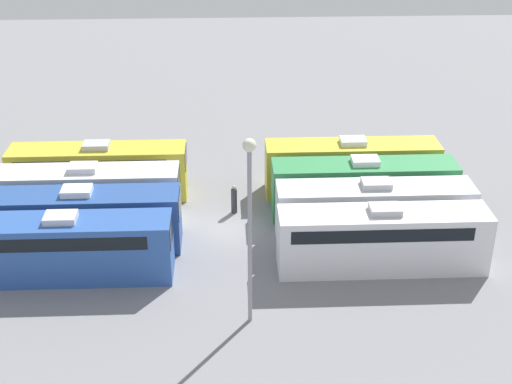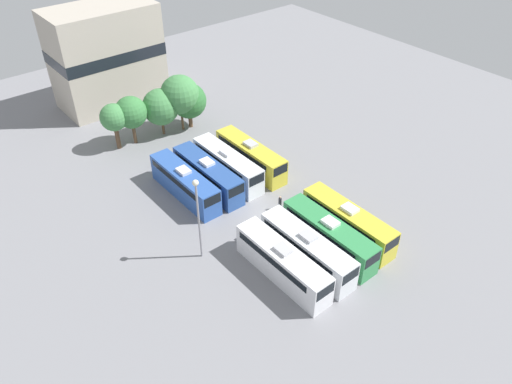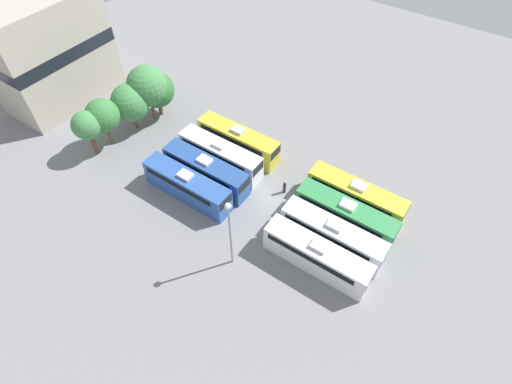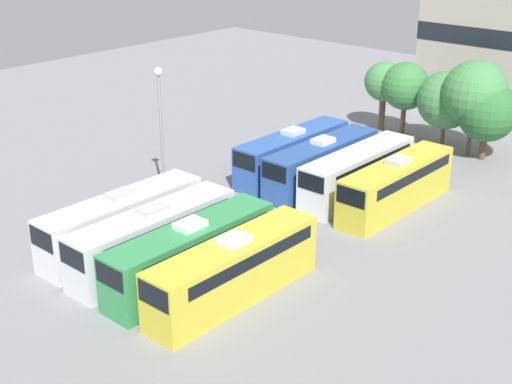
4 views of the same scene
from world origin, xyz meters
The scene contains 17 objects.
ground_plane centered at (0.00, 0.00, 0.00)m, with size 109.14×109.14×0.00m, color gray.
bus_0 centered at (-4.46, -8.17, 1.82)m, with size 2.46×11.03×3.67m.
bus_1 centered at (-1.42, -8.31, 1.82)m, with size 2.46×11.03×3.67m.
bus_2 centered at (1.66, -8.26, 1.82)m, with size 2.46×11.03×3.67m.
bus_3 centered at (4.69, -8.04, 1.82)m, with size 2.46×11.03×3.67m.
bus_4 centered at (-4.62, 8.33, 1.82)m, with size 2.46×11.03×3.67m.
bus_5 centered at (-1.61, 8.06, 1.82)m, with size 2.46×11.03×3.67m.
bus_6 centered at (1.41, 8.26, 1.82)m, with size 2.46×11.03×3.67m.
bus_7 centered at (4.73, 8.00, 1.82)m, with size 2.46×11.03×3.67m.
worker_person centered at (2.08, -0.51, 0.86)m, with size 0.36×0.36×1.84m.
light_pole centered at (-8.82, -1.08, 6.17)m, with size 0.60×0.60×9.33m.
tree_0 centered at (-5.76, 22.66, 4.47)m, with size 3.54×3.54×6.31m.
tree_1 centered at (-3.44, 22.47, 4.52)m, with size 4.21×4.21×6.65m.
tree_2 centered at (0.71, 22.13, 4.09)m, with size 4.91×4.91×6.55m.
tree_3 centered at (3.44, 21.47, 5.30)m, with size 5.28×5.28×7.95m.
tree_4 centered at (4.71, 21.41, 4.00)m, with size 4.87×4.87×6.45m.
depot_building centered at (-0.07, 35.39, 7.24)m, with size 15.07×8.41×14.32m.
Camera 2 is at (-27.38, -32.25, 35.17)m, focal length 35.00 mm.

